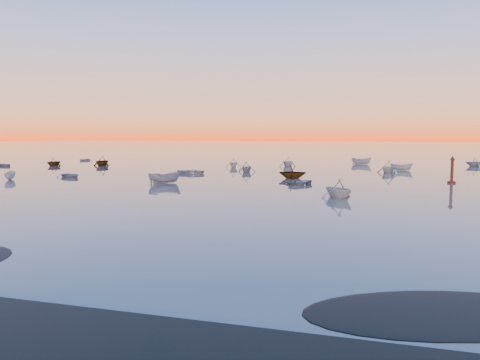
% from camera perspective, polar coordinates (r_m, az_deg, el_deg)
% --- Properties ---
extents(ground, '(600.00, 600.00, 0.00)m').
position_cam_1_polar(ground, '(117.55, 9.61, 2.55)').
color(ground, '#645B54').
rests_on(ground, ground).
extents(mud_lobes, '(140.00, 6.00, 0.07)m').
position_cam_1_polar(mud_lobes, '(21.49, -24.00, -11.20)').
color(mud_lobes, black).
rests_on(mud_lobes, ground).
extents(moored_fleet, '(124.00, 58.00, 1.20)m').
position_cam_1_polar(moored_fleet, '(71.17, 5.23, 0.69)').
color(moored_fleet, silver).
rests_on(moored_fleet, ground).
extents(boat_near_left, '(3.54, 4.37, 1.02)m').
position_cam_1_polar(boat_near_left, '(70.15, -19.97, 0.30)').
color(boat_near_left, gray).
rests_on(boat_near_left, ground).
extents(boat_near_center, '(3.97, 4.29, 1.43)m').
position_cam_1_polar(boat_near_center, '(58.73, -9.18, -0.40)').
color(boat_near_center, gray).
rests_on(boat_near_center, ground).
extents(channel_marker, '(0.99, 0.99, 3.53)m').
position_cam_1_polar(channel_marker, '(63.72, 24.43, 0.90)').
color(channel_marker, '#43150E').
rests_on(channel_marker, ground).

